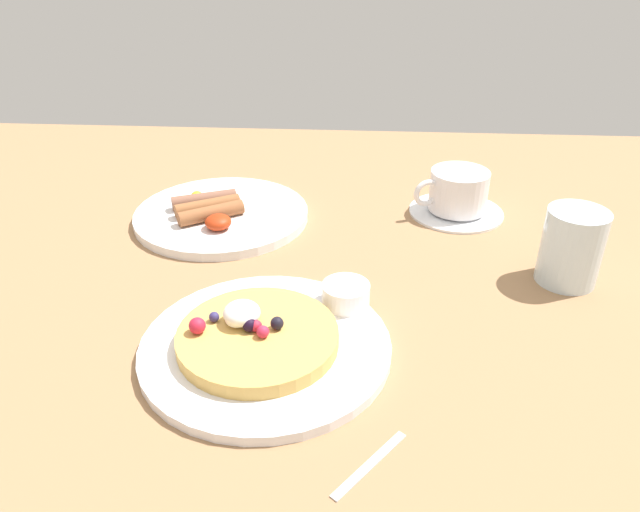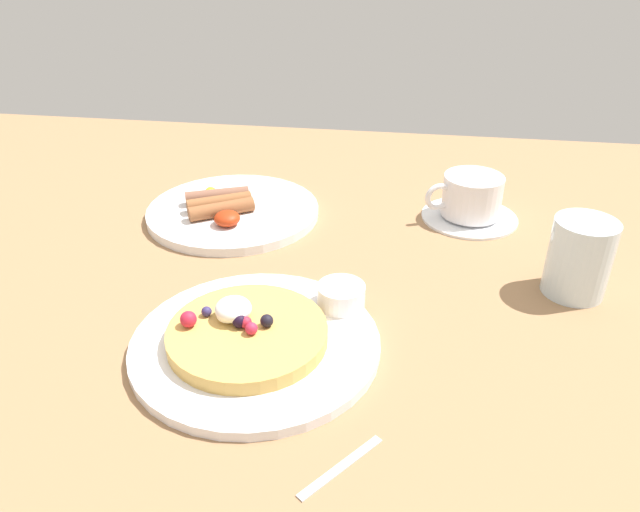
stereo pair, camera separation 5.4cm
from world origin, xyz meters
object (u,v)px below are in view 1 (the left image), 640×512
Objects in this scene: breakfast_plate at (222,215)px; water_glass at (572,247)px; pancake_plate at (265,347)px; coffee_saucer at (456,211)px; syrup_ramekin at (346,294)px; teaspoon at (323,507)px; coffee_cup at (458,190)px.

water_glass is (46.99, -14.41, 4.14)cm from breakfast_plate.
breakfast_plate is (-11.10, 30.95, 0.11)cm from pancake_plate.
coffee_saucer is 22.33cm from water_glass.
water_glass reaches higher than syrup_ramekin.
teaspoon is at bearing -92.05° from syrup_ramekin.
coffee_saucer is at bearing 59.40° from syrup_ramekin.
coffee_cup reaches higher than syrup_ramekin.
teaspoon is at bearing -107.63° from coffee_saucer.
pancake_plate is 4.82× the size of syrup_ramekin.
coffee_cup is at bearing 6.94° from breakfast_plate.
syrup_ramekin is at bearing 42.68° from pancake_plate.
pancake_plate is 32.88cm from breakfast_plate.
coffee_saucer is at bearing 55.06° from pancake_plate.
water_glass reaches higher than coffee_cup.
syrup_ramekin is 0.38× the size of coffee_saucer.
coffee_cup is at bearing 55.17° from pancake_plate.
syrup_ramekin is 32.19cm from coffee_saucer.
coffee_cup is 1.19× the size of water_glass.
coffee_saucer is 57.15cm from teaspoon.
syrup_ramekin reaches higher than teaspoon.
coffee_cup is (24.56, 35.29, 3.38)cm from pancake_plate.
syrup_ramekin is (8.35, 7.70, 1.94)cm from pancake_plate.
coffee_cup is (35.66, 4.34, 3.28)cm from breakfast_plate.
water_glass reaches higher than breakfast_plate.
breakfast_plate reaches higher than pancake_plate.
coffee_saucer is 1.49× the size of water_glass.
teaspoon is (7.39, -19.12, -0.34)cm from pancake_plate.
coffee_saucer is 1.25× the size of coffee_cup.
water_glass is (27.54, 8.85, 2.30)cm from syrup_ramekin.
syrup_ramekin is 0.21× the size of breakfast_plate.
syrup_ramekin is 29.02cm from water_glass.
pancake_plate reaches higher than coffee_saucer.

